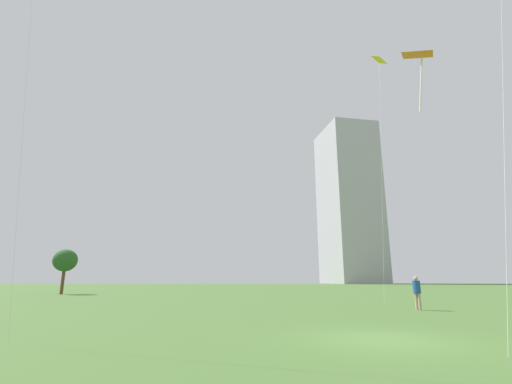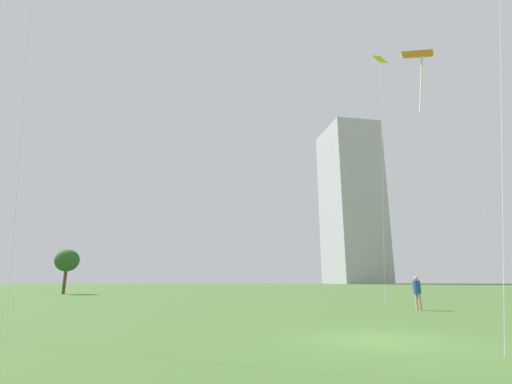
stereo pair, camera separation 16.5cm
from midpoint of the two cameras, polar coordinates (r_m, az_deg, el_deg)
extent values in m
plane|color=#476B30|center=(11.59, 19.67, -21.25)|extent=(280.00, 280.00, 0.00)
cylinder|color=tan|center=(22.94, 24.35, -15.59)|extent=(0.17, 0.17, 0.89)
cylinder|color=tan|center=(22.85, 24.77, -15.57)|extent=(0.17, 0.17, 0.89)
cylinder|color=#1E478C|center=(22.86, 24.35, -13.58)|extent=(0.41, 0.41, 0.71)
sphere|color=tan|center=(22.86, 24.24, -12.40)|extent=(0.24, 0.24, 0.24)
cylinder|color=silver|center=(31.93, 19.52, 5.23)|extent=(4.34, 6.69, 23.20)
pyramid|color=yellow|center=(40.50, 19.26, 19.31)|extent=(1.39, 1.26, 0.93)
cylinder|color=silver|center=(23.51, 30.64, 3.11)|extent=(3.49, 1.09, 15.38)
pyramid|color=orange|center=(26.12, 24.45, 19.41)|extent=(1.91, 2.16, 0.88)
cylinder|color=white|center=(25.08, 24.91, 15.31)|extent=(0.40, 0.52, 3.54)
cylinder|color=brown|center=(48.48, -28.02, -12.40)|extent=(0.35, 0.35, 2.90)
ellipsoid|color=#285623|center=(48.53, -27.70, -9.59)|extent=(2.70, 2.70, 2.56)
cube|color=#A8A8AD|center=(157.18, 14.87, -1.74)|extent=(22.24, 27.62, 65.96)
camera|label=1|loc=(0.08, -89.80, -0.05)|focal=25.20mm
camera|label=2|loc=(0.08, 90.20, 0.05)|focal=25.20mm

